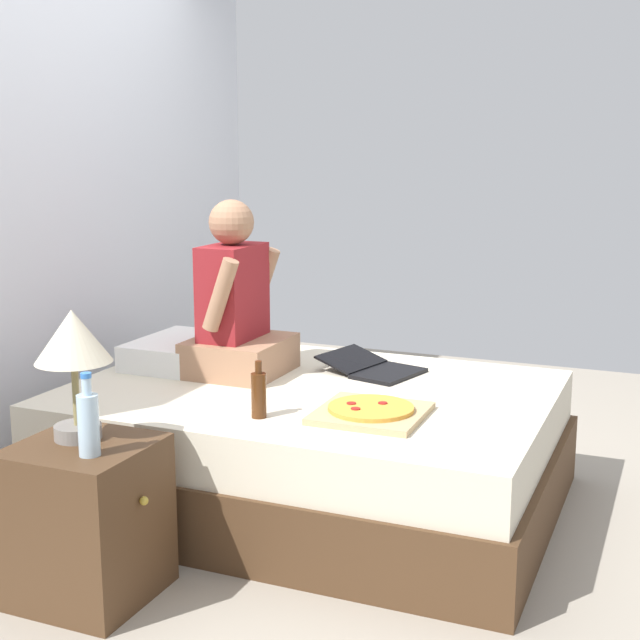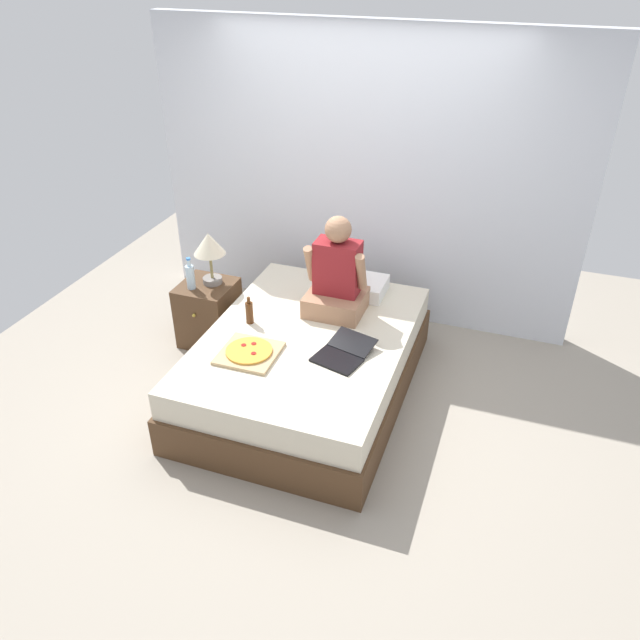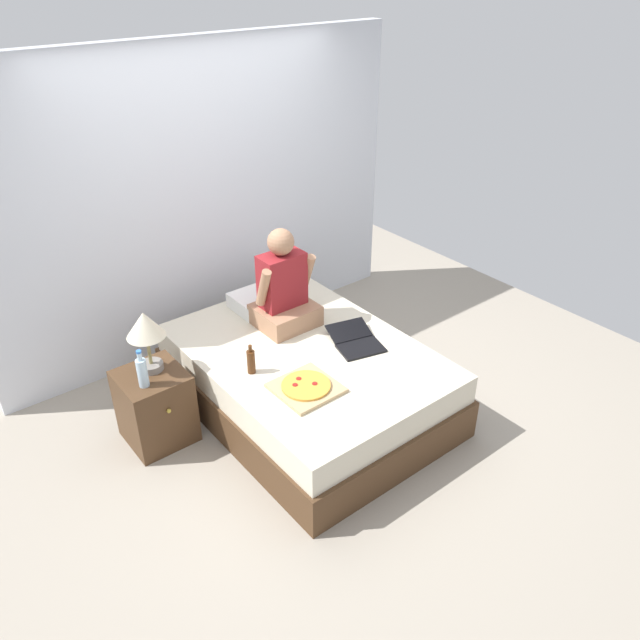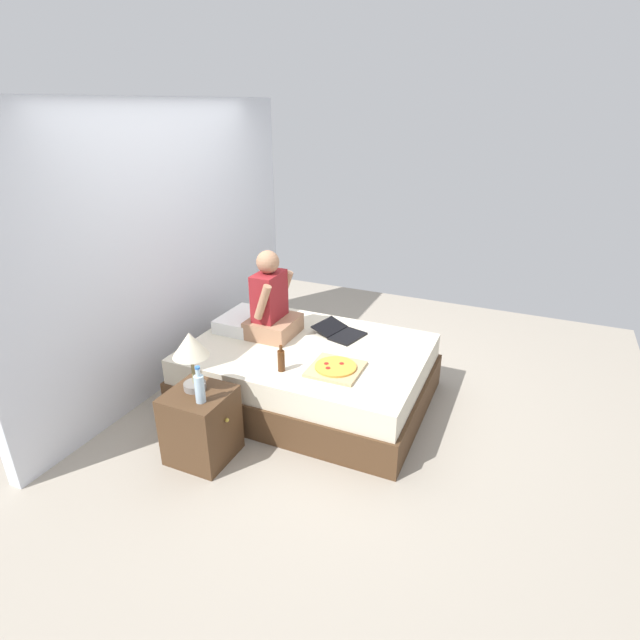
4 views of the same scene
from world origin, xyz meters
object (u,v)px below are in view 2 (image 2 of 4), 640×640
Objects in this scene: laptop at (342,354)px; beer_bottle_on_bed at (249,312)px; bed at (307,364)px; lamp_on_left_nightstand at (209,247)px; water_bottle at (190,276)px; person_seated at (337,278)px; nightstand_left at (209,313)px; pizza_box at (249,352)px.

laptop is 0.82m from beer_bottle_on_bed.
lamp_on_left_nightstand is (-1.00, 0.43, 0.62)m from bed.
person_seated is at bearing 5.28° from water_bottle.
beer_bottle_on_bed is (0.58, -0.37, 0.34)m from nightstand_left.
lamp_on_left_nightstand is 1.10m from person_seated.
lamp_on_left_nightstand reaches higher than laptop.
person_seated is 0.91m from pizza_box.
pizza_box is (-0.62, -0.20, -0.00)m from laptop.
pizza_box is (0.83, -0.67, -0.12)m from water_bottle.
pizza_box is at bearing -48.54° from lamp_on_left_nightstand.
pizza_box reaches higher than bed.
person_seated is at bearing 112.05° from laptop.
lamp_on_left_nightstand is at bearing 142.04° from beer_bottle_on_bed.
beer_bottle_on_bed is at bearing 166.57° from laptop.
bed is 0.47m from laptop.
lamp_on_left_nightstand reaches higher than water_bottle.
pizza_box is at bearing -127.85° from bed.
beer_bottle_on_bed reaches higher than nightstand_left.
laptop is 2.19× the size of beer_bottle_on_bed.
person_seated reaches higher than pizza_box.
bed is 1.26m from lamp_on_left_nightstand.
nightstand_left is 0.76m from beer_bottle_on_bed.
lamp_on_left_nightstand reaches higher than beer_bottle_on_bed.
beer_bottle_on_bed is (-0.18, 0.39, 0.07)m from pizza_box.
nightstand_left is at bearing 48.35° from water_bottle.
water_bottle is at bearing 165.30° from bed.
person_seated is at bearing -1.42° from lamp_on_left_nightstand.
pizza_box is at bearing -116.24° from person_seated.
nightstand_left is at bearing 134.85° from pizza_box.
water_bottle is at bearing 162.09° from laptop.
laptop is at bearing -22.17° from nightstand_left.
lamp_on_left_nightstand is at bearing 51.37° from nightstand_left.
nightstand_left is at bearing -178.85° from person_seated.
lamp_on_left_nightstand reaches higher than bed.
person_seated is 3.55× the size of beer_bottle_on_bed.
nightstand_left is 1.26m from person_seated.
laptop reaches higher than bed.
person_seated reaches higher than lamp_on_left_nightstand.
beer_bottle_on_bed reaches higher than pizza_box.
nightstand_left is 1.22× the size of lamp_on_left_nightstand.
lamp_on_left_nightstand is 0.73m from beer_bottle_on_bed.
bed is 2.62× the size of person_seated.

